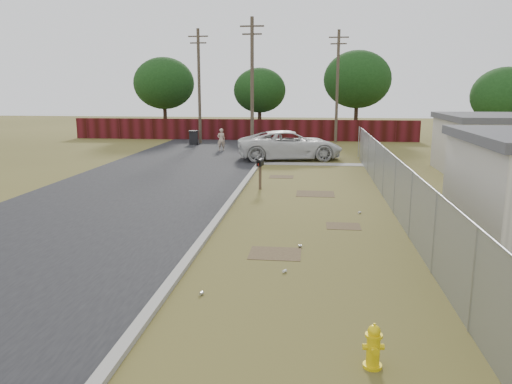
# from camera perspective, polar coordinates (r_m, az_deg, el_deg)

# --- Properties ---
(ground) EXTENTS (120.00, 120.00, 0.00)m
(ground) POSITION_cam_1_polar(r_m,az_deg,el_deg) (18.44, 5.88, -2.13)
(ground) COLOR olive
(ground) RESTS_ON ground
(street) EXTENTS (15.10, 60.00, 0.12)m
(street) POSITION_cam_1_polar(r_m,az_deg,el_deg) (27.21, -8.26, 2.36)
(street) COLOR black
(street) RESTS_ON ground
(chainlink_fence) EXTENTS (0.10, 27.06, 2.02)m
(chainlink_fence) POSITION_cam_1_polar(r_m,az_deg,el_deg) (19.49, 15.18, 0.68)
(chainlink_fence) COLOR gray
(chainlink_fence) RESTS_ON ground
(privacy_fence) EXTENTS (30.00, 0.12, 1.80)m
(privacy_fence) POSITION_cam_1_polar(r_m,az_deg,el_deg) (43.48, -1.62, 7.13)
(privacy_fence) COLOR #4E1017
(privacy_fence) RESTS_ON ground
(utility_poles) EXTENTS (12.60, 8.24, 9.00)m
(utility_poles) POSITION_cam_1_polar(r_m,az_deg,el_deg) (38.76, 0.91, 12.19)
(utility_poles) COLOR brown
(utility_poles) RESTS_ON ground
(horizon_trees) EXTENTS (33.32, 31.94, 7.78)m
(horizon_trees) POSITION_cam_1_polar(r_m,az_deg,el_deg) (41.46, 7.67, 11.97)
(horizon_trees) COLOR #332116
(horizon_trees) RESTS_ON ground
(fire_hydrant) EXTENTS (0.35, 0.35, 0.76)m
(fire_hydrant) POSITION_cam_1_polar(r_m,az_deg,el_deg) (8.55, 13.26, -16.87)
(fire_hydrant) COLOR #DABC0B
(fire_hydrant) RESTS_ON ground
(mailbox) EXTENTS (0.29, 0.60, 1.36)m
(mailbox) POSITION_cam_1_polar(r_m,az_deg,el_deg) (22.01, 0.47, 3.06)
(mailbox) COLOR brown
(mailbox) RESTS_ON ground
(pickup_truck) EXTENTS (7.05, 4.42, 1.82)m
(pickup_truck) POSITION_cam_1_polar(r_m,az_deg,el_deg) (31.59, 3.90, 5.38)
(pickup_truck) COLOR silver
(pickup_truck) RESTS_ON ground
(pedestrian) EXTENTS (0.67, 0.54, 1.59)m
(pedestrian) POSITION_cam_1_polar(r_m,az_deg,el_deg) (36.18, -4.00, 6.00)
(pedestrian) COLOR tan
(pedestrian) RESTS_ON ground
(trash_bin) EXTENTS (0.81, 0.81, 1.11)m
(trash_bin) POSITION_cam_1_polar(r_m,az_deg,el_deg) (40.27, -7.13, 6.21)
(trash_bin) COLOR black
(trash_bin) RESTS_ON ground
(scattered_litter) EXTENTS (4.16, 7.85, 0.07)m
(scattered_litter) POSITION_cam_1_polar(r_m,az_deg,el_deg) (13.88, 4.65, -6.62)
(scattered_litter) COLOR beige
(scattered_litter) RESTS_ON ground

